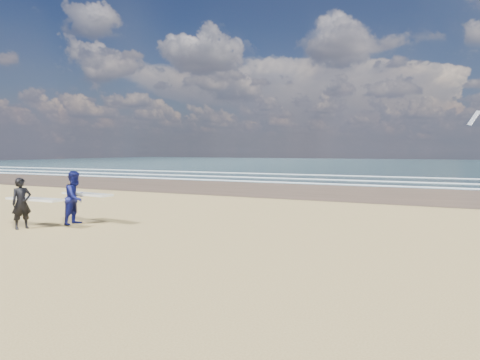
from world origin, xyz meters
The scene contains 2 objects.
surfer_near centered at (-1.10, 0.30, 0.87)m, with size 2.21×0.99×1.70m.
surfer_far centered at (-0.19, 1.68, 0.95)m, with size 2.25×1.26×1.88m.
Camera 1 is at (11.41, -9.29, 2.60)m, focal length 32.00 mm.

